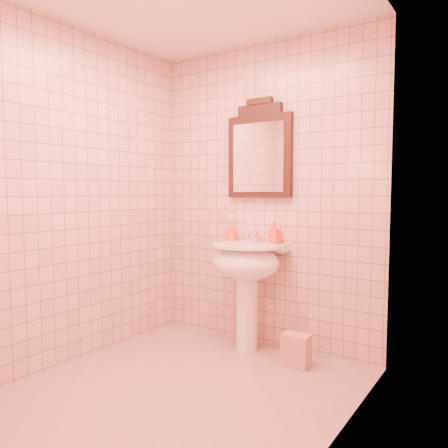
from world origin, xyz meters
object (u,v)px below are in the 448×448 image
Objects in this scene: toothbrush_cup at (231,235)px; soap_dispenser at (275,233)px; towel at (296,350)px; mirror at (259,152)px; pedestal_sink at (246,269)px.

soap_dispenser is at bearing 0.50° from toothbrush_cup.
towel is at bearing -17.59° from toothbrush_cup.
mirror is 4.20× the size of toothbrush_cup.
mirror is at bearing 171.71° from soap_dispenser.
toothbrush_cup reaches higher than pedestal_sink.
toothbrush_cup is 0.41m from soap_dispenser.
pedestal_sink is 3.61× the size of towel.
mirror reaches higher than pedestal_sink.
toothbrush_cup is 0.81× the size of towel.
towel is at bearing -9.25° from pedestal_sink.
pedestal_sink is 4.90× the size of soap_dispenser.
pedestal_sink is 0.38m from toothbrush_cup.
toothbrush_cup is 1.09m from towel.
soap_dispenser is at bearing 142.72° from towel.
toothbrush_cup is (-0.24, -0.05, -0.69)m from mirror.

